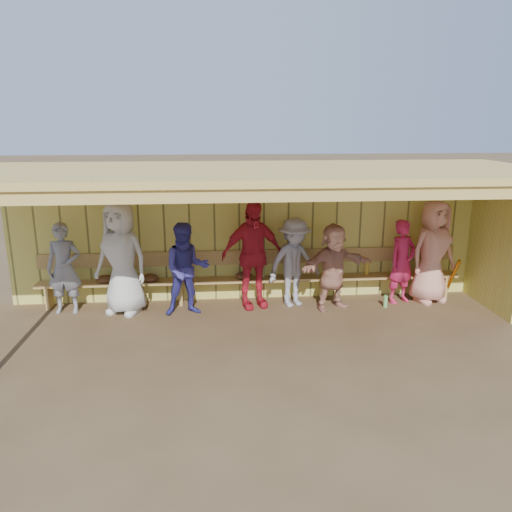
{
  "coord_description": "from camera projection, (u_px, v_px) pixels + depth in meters",
  "views": [
    {
      "loc": [
        -0.69,
        -7.52,
        3.17
      ],
      "look_at": [
        0.0,
        0.35,
        1.05
      ],
      "focal_mm": 35.0,
      "sensor_mm": 36.0,
      "label": 1
    }
  ],
  "objects": [
    {
      "name": "bench",
      "position": [
        252.0,
        273.0,
        9.05
      ],
      "size": [
        7.6,
        0.34,
        0.93
      ],
      "color": "tan",
      "rests_on": "ground"
    },
    {
      "name": "player_c",
      "position": [
        187.0,
        269.0,
        8.35
      ],
      "size": [
        0.85,
        0.7,
        1.58
      ],
      "primitive_type": "imported",
      "rotation": [
        0.0,
        0.0,
        0.14
      ],
      "color": "#393694",
      "rests_on": "ground"
    },
    {
      "name": "dugout_equipment",
      "position": [
        214.0,
        278.0,
        8.88
      ],
      "size": [
        6.47,
        0.62,
        0.8
      ],
      "color": "orange",
      "rests_on": "ground"
    },
    {
      "name": "player_a",
      "position": [
        64.0,
        268.0,
        8.42
      ],
      "size": [
        0.58,
        0.38,
        1.57
      ],
      "primitive_type": "imported",
      "rotation": [
        0.0,
        0.0,
        -0.01
      ],
      "color": "gray",
      "rests_on": "ground"
    },
    {
      "name": "player_f",
      "position": [
        333.0,
        267.0,
        8.61
      ],
      "size": [
        1.47,
        0.94,
        1.52
      ],
      "primitive_type": "imported",
      "rotation": [
        0.0,
        0.0,
        0.38
      ],
      "color": "tan",
      "rests_on": "ground"
    },
    {
      "name": "player_d",
      "position": [
        252.0,
        255.0,
        8.65
      ],
      "size": [
        1.2,
        0.76,
        1.89
      ],
      "primitive_type": "imported",
      "rotation": [
        0.0,
        0.0,
        0.29
      ],
      "color": "red",
      "rests_on": "ground"
    },
    {
      "name": "player_g",
      "position": [
        402.0,
        262.0,
        8.92
      ],
      "size": [
        0.65,
        0.55,
        1.52
      ],
      "primitive_type": "imported",
      "rotation": [
        0.0,
        0.0,
        0.41
      ],
      "color": "#C9204E",
      "rests_on": "ground"
    },
    {
      "name": "player_e",
      "position": [
        294.0,
        263.0,
        8.75
      ],
      "size": [
        1.17,
        0.95,
        1.58
      ],
      "primitive_type": "imported",
      "rotation": [
        0.0,
        0.0,
        0.41
      ],
      "color": "#96969F",
      "rests_on": "ground"
    },
    {
      "name": "player_b",
      "position": [
        122.0,
        258.0,
        8.37
      ],
      "size": [
        1.11,
        0.93,
        1.93
      ],
      "primitive_type": "imported",
      "rotation": [
        0.0,
        0.0,
        -0.4
      ],
      "color": "silver",
      "rests_on": "ground"
    },
    {
      "name": "player_h",
      "position": [
        433.0,
        252.0,
        8.92
      ],
      "size": [
        1.06,
        0.86,
        1.87
      ],
      "primitive_type": "imported",
      "rotation": [
        0.0,
        0.0,
        0.33
      ],
      "color": "#E49980",
      "rests_on": "ground"
    },
    {
      "name": "ground",
      "position": [
        258.0,
        324.0,
        8.11
      ],
      "size": [
        90.0,
        90.0,
        0.0
      ],
      "primitive_type": "plane",
      "color": "brown",
      "rests_on": "ground"
    },
    {
      "name": "dugout_structure",
      "position": [
        277.0,
        213.0,
        8.37
      ],
      "size": [
        8.8,
        3.2,
        2.5
      ],
      "color": "#E5DA61",
      "rests_on": "ground"
    }
  ]
}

